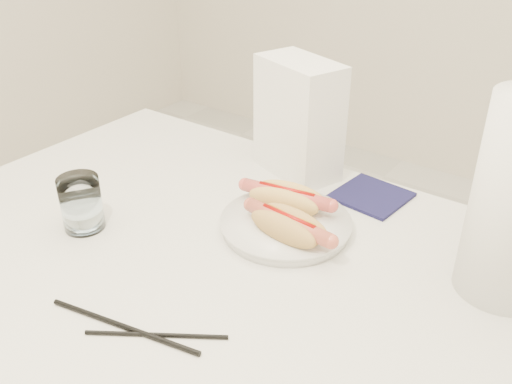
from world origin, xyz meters
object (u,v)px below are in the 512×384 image
Objects in this scene: water_glass at (81,203)px; napkin_box at (299,118)px; hotdog_left at (287,198)px; hotdog_right at (289,226)px; plate at (286,226)px; table at (227,285)px.

water_glass is 0.45m from napkin_box.
hotdog_left is 1.00× the size of hotdog_right.
water_glass reaches higher than plate.
water_glass reaches higher than hotdog_left.
napkin_box reaches higher than table.
hotdog_left is 0.09m from hotdog_right.
plate is 0.26m from napkin_box.
plate is at bearing -67.12° from hotdog_left.
hotdog_right is at bearing 53.20° from table.
napkin_box is (-0.11, 0.21, 0.11)m from plate.
napkin_box is at bearing 65.39° from water_glass.
napkin_box is at bearing 102.32° from table.
water_glass is (-0.32, -0.17, 0.01)m from hotdog_right.
hotdog_left is 1.73× the size of water_glass.
napkin_box is at bearing 107.55° from hotdog_left.
hotdog_right is 0.72× the size of napkin_box.
hotdog_right is at bearing -40.77° from napkin_box.
table is 7.00× the size of hotdog_left.
napkin_box is (-0.08, 0.17, 0.08)m from hotdog_left.
hotdog_right reaches higher than table.
napkin_box is (-0.14, 0.24, 0.08)m from hotdog_right.
plate is 0.06m from hotdog_right.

